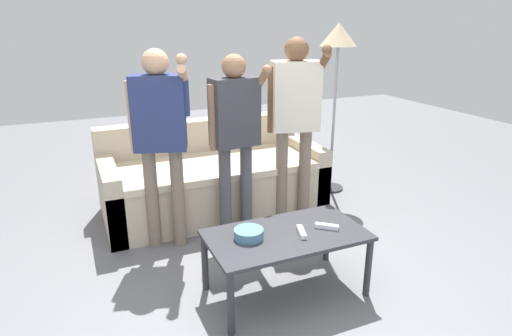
{
  "coord_description": "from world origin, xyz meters",
  "views": [
    {
      "loc": [
        -1.0,
        -2.37,
        1.75
      ],
      "look_at": [
        0.18,
        0.32,
        0.73
      ],
      "focal_mm": 30.68,
      "sensor_mm": 36.0,
      "label": 1
    }
  ],
  "objects_px": {
    "game_remote_wand_near": "(327,226)",
    "couch": "(212,180)",
    "coffee_table": "(286,241)",
    "floor_lamp": "(338,46)",
    "player_right": "(295,110)",
    "game_remote_nunchuk": "(253,234)",
    "snack_bowl": "(249,234)",
    "player_center": "(235,126)",
    "game_remote_wand_far": "(301,232)",
    "player_left": "(160,128)"
  },
  "relations": [
    {
      "from": "floor_lamp",
      "to": "couch",
      "type": "bearing_deg",
      "value": 179.25
    },
    {
      "from": "game_remote_nunchuk",
      "to": "game_remote_wand_far",
      "type": "height_order",
      "value": "game_remote_nunchuk"
    },
    {
      "from": "player_right",
      "to": "game_remote_wand_far",
      "type": "xyz_separation_m",
      "value": [
        -0.49,
        -1.02,
        -0.56
      ]
    },
    {
      "from": "couch",
      "to": "game_remote_wand_near",
      "type": "relative_size",
      "value": 14.36
    },
    {
      "from": "coffee_table",
      "to": "player_right",
      "type": "xyz_separation_m",
      "value": [
        0.57,
        0.98,
        0.63
      ]
    },
    {
      "from": "player_left",
      "to": "player_center",
      "type": "xyz_separation_m",
      "value": [
        0.58,
        -0.03,
        -0.03
      ]
    },
    {
      "from": "coffee_table",
      "to": "game_remote_wand_near",
      "type": "relative_size",
      "value": 7.3
    },
    {
      "from": "snack_bowl",
      "to": "game_remote_wand_near",
      "type": "height_order",
      "value": "snack_bowl"
    },
    {
      "from": "player_left",
      "to": "game_remote_wand_far",
      "type": "distance_m",
      "value": 1.31
    },
    {
      "from": "player_center",
      "to": "player_right",
      "type": "distance_m",
      "value": 0.57
    },
    {
      "from": "coffee_table",
      "to": "floor_lamp",
      "type": "xyz_separation_m",
      "value": [
        1.3,
        1.48,
        1.1
      ]
    },
    {
      "from": "couch",
      "to": "game_remote_nunchuk",
      "type": "distance_m",
      "value": 1.48
    },
    {
      "from": "snack_bowl",
      "to": "floor_lamp",
      "type": "bearing_deg",
      "value": 42.94
    },
    {
      "from": "couch",
      "to": "player_center",
      "type": "height_order",
      "value": "player_center"
    },
    {
      "from": "floor_lamp",
      "to": "player_left",
      "type": "height_order",
      "value": "floor_lamp"
    },
    {
      "from": "floor_lamp",
      "to": "player_right",
      "type": "bearing_deg",
      "value": -145.49
    },
    {
      "from": "game_remote_wand_near",
      "to": "coffee_table",
      "type": "bearing_deg",
      "value": 170.86
    },
    {
      "from": "player_left",
      "to": "coffee_table",
      "type": "bearing_deg",
      "value": -59.05
    },
    {
      "from": "couch",
      "to": "snack_bowl",
      "type": "xyz_separation_m",
      "value": [
        -0.23,
        -1.45,
        0.17
      ]
    },
    {
      "from": "couch",
      "to": "coffee_table",
      "type": "relative_size",
      "value": 1.97
    },
    {
      "from": "coffee_table",
      "to": "player_left",
      "type": "height_order",
      "value": "player_left"
    },
    {
      "from": "floor_lamp",
      "to": "player_right",
      "type": "xyz_separation_m",
      "value": [
        -0.73,
        -0.5,
        -0.47
      ]
    },
    {
      "from": "coffee_table",
      "to": "game_remote_wand_far",
      "type": "distance_m",
      "value": 0.12
    },
    {
      "from": "snack_bowl",
      "to": "floor_lamp",
      "type": "relative_size",
      "value": 0.11
    },
    {
      "from": "game_remote_nunchuk",
      "to": "game_remote_wand_near",
      "type": "distance_m",
      "value": 0.5
    },
    {
      "from": "snack_bowl",
      "to": "player_center",
      "type": "distance_m",
      "value": 1.03
    },
    {
      "from": "player_left",
      "to": "player_right",
      "type": "bearing_deg",
      "value": 1.11
    },
    {
      "from": "coffee_table",
      "to": "game_remote_wand_far",
      "type": "xyz_separation_m",
      "value": [
        0.08,
        -0.05,
        0.07
      ]
    },
    {
      "from": "player_right",
      "to": "player_left",
      "type": "bearing_deg",
      "value": -178.89
    },
    {
      "from": "coffee_table",
      "to": "player_center",
      "type": "bearing_deg",
      "value": 89.43
    },
    {
      "from": "couch",
      "to": "floor_lamp",
      "type": "xyz_separation_m",
      "value": [
        1.31,
        -0.02,
        1.19
      ]
    },
    {
      "from": "floor_lamp",
      "to": "player_left",
      "type": "distance_m",
      "value": 2.01
    },
    {
      "from": "game_remote_wand_near",
      "to": "couch",
      "type": "bearing_deg",
      "value": 100.58
    },
    {
      "from": "game_remote_nunchuk",
      "to": "game_remote_wand_far",
      "type": "distance_m",
      "value": 0.31
    },
    {
      "from": "coffee_table",
      "to": "game_remote_wand_far",
      "type": "height_order",
      "value": "game_remote_wand_far"
    },
    {
      "from": "couch",
      "to": "game_remote_nunchuk",
      "type": "bearing_deg",
      "value": -97.89
    },
    {
      "from": "player_right",
      "to": "coffee_table",
      "type": "bearing_deg",
      "value": -120.35
    },
    {
      "from": "game_remote_nunchuk",
      "to": "game_remote_wand_near",
      "type": "height_order",
      "value": "game_remote_nunchuk"
    },
    {
      "from": "snack_bowl",
      "to": "game_remote_wand_far",
      "type": "xyz_separation_m",
      "value": [
        0.33,
        -0.09,
        -0.01
      ]
    },
    {
      "from": "player_right",
      "to": "player_center",
      "type": "bearing_deg",
      "value": -174.37
    },
    {
      "from": "couch",
      "to": "player_right",
      "type": "bearing_deg",
      "value": -41.46
    },
    {
      "from": "couch",
      "to": "snack_bowl",
      "type": "bearing_deg",
      "value": -99.08
    },
    {
      "from": "coffee_table",
      "to": "game_remote_wand_near",
      "type": "distance_m",
      "value": 0.29
    },
    {
      "from": "game_remote_wand_near",
      "to": "player_center",
      "type": "bearing_deg",
      "value": 105.37
    },
    {
      "from": "coffee_table",
      "to": "player_center",
      "type": "xyz_separation_m",
      "value": [
        0.01,
        0.92,
        0.55
      ]
    },
    {
      "from": "game_remote_wand_near",
      "to": "game_remote_wand_far",
      "type": "relative_size",
      "value": 0.88
    },
    {
      "from": "snack_bowl",
      "to": "floor_lamp",
      "type": "xyz_separation_m",
      "value": [
        1.54,
        1.44,
        1.02
      ]
    },
    {
      "from": "game_remote_nunchuk",
      "to": "floor_lamp",
      "type": "bearing_deg",
      "value": 43.58
    },
    {
      "from": "game_remote_wand_near",
      "to": "floor_lamp",
      "type": "bearing_deg",
      "value": 56.05
    },
    {
      "from": "couch",
      "to": "player_center",
      "type": "bearing_deg",
      "value": -87.81
    }
  ]
}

